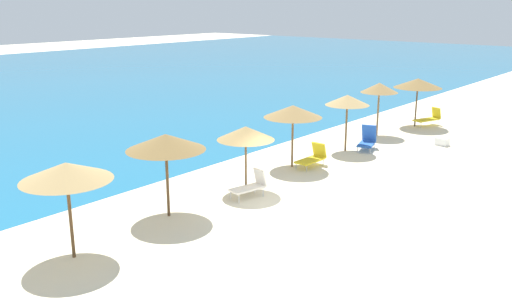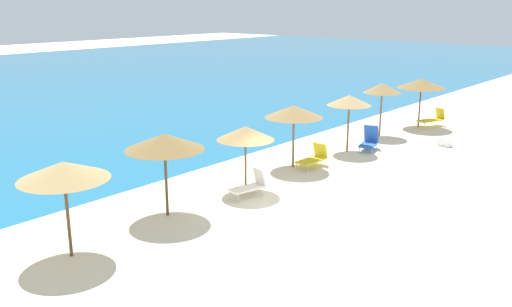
% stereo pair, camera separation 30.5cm
% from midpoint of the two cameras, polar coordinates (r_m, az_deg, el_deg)
% --- Properties ---
extents(ground_plane, '(160.00, 160.00, 0.00)m').
position_cam_midpoint_polar(ground_plane, '(18.91, 2.26, -5.41)').
color(ground_plane, beige).
extents(beach_umbrella_2, '(2.41, 2.41, 2.68)m').
position_cam_midpoint_polar(beach_umbrella_2, '(15.25, -19.58, -1.79)').
color(beach_umbrella_2, brown).
rests_on(beach_umbrella_2, ground_plane).
extents(beach_umbrella_3, '(2.52, 2.52, 2.73)m').
position_cam_midpoint_polar(beach_umbrella_3, '(17.53, -9.81, 1.15)').
color(beach_umbrella_3, brown).
rests_on(beach_umbrella_3, ground_plane).
extents(beach_umbrella_4, '(2.09, 2.09, 2.43)m').
position_cam_midpoint_polar(beach_umbrella_4, '(19.73, -1.52, 2.11)').
color(beach_umbrella_4, brown).
rests_on(beach_umbrella_4, ground_plane).
extents(beach_umbrella_5, '(2.42, 2.42, 2.63)m').
position_cam_midpoint_polar(beach_umbrella_5, '(22.76, 3.45, 4.35)').
color(beach_umbrella_5, brown).
rests_on(beach_umbrella_5, ground_plane).
extents(beach_umbrella_6, '(2.02, 2.02, 2.64)m').
position_cam_midpoint_polar(beach_umbrella_6, '(25.57, 9.09, 5.46)').
color(beach_umbrella_6, brown).
rests_on(beach_umbrella_6, ground_plane).
extents(beach_umbrella_7, '(1.91, 1.91, 2.75)m').
position_cam_midpoint_polar(beach_umbrella_7, '(29.01, 12.34, 6.64)').
color(beach_umbrella_7, brown).
rests_on(beach_umbrella_7, ground_plane).
extents(beach_umbrella_8, '(2.61, 2.61, 2.68)m').
position_cam_midpoint_polar(beach_umbrella_8, '(31.75, 16.13, 6.99)').
color(beach_umbrella_8, brown).
rests_on(beach_umbrella_8, ground_plane).
extents(lounge_chair_0, '(1.49, 1.05, 1.13)m').
position_cam_midpoint_polar(lounge_chair_0, '(26.48, 11.11, 1.38)').
color(lounge_chair_0, blue).
rests_on(lounge_chair_0, ground_plane).
extents(lounge_chair_1, '(1.76, 1.11, 0.99)m').
position_cam_midpoint_polar(lounge_chair_1, '(32.50, 17.19, 3.52)').
color(lounge_chair_1, yellow).
rests_on(lounge_chair_1, ground_plane).
extents(lounge_chair_2, '(1.51, 0.67, 0.95)m').
position_cam_midpoint_polar(lounge_chair_2, '(23.37, 5.49, -0.40)').
color(lounge_chair_2, yellow).
rests_on(lounge_chair_2, ground_plane).
extents(lounge_chair_3, '(1.41, 0.83, 0.97)m').
position_cam_midpoint_polar(lounge_chair_3, '(19.56, -0.98, -3.31)').
color(lounge_chair_3, white).
rests_on(lounge_chair_3, ground_plane).
extents(cooler_box, '(0.50, 0.64, 0.37)m').
position_cam_midpoint_polar(cooler_box, '(28.19, 18.40, 1.18)').
color(cooler_box, white).
rests_on(cooler_box, ground_plane).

